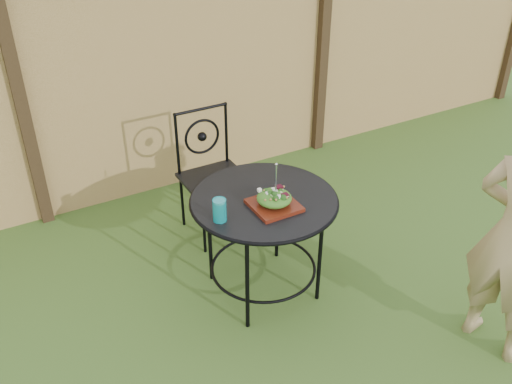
# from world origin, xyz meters

# --- Properties ---
(ground) EXTENTS (60.00, 60.00, 0.00)m
(ground) POSITION_xyz_m (0.00, 0.00, 0.00)
(ground) COLOR #284D19
(ground) RESTS_ON ground
(fence) EXTENTS (8.00, 0.12, 1.90)m
(fence) POSITION_xyz_m (-0.00, 2.19, 0.95)
(fence) COLOR tan
(fence) RESTS_ON ground
(patio_table) EXTENTS (0.92, 0.92, 0.72)m
(patio_table) POSITION_xyz_m (-0.20, 0.59, 0.59)
(patio_table) COLOR black
(patio_table) RESTS_ON ground
(patio_chair) EXTENTS (0.46, 0.46, 0.95)m
(patio_chair) POSITION_xyz_m (-0.17, 1.40, 0.50)
(patio_chair) COLOR black
(patio_chair) RESTS_ON ground
(salad_plate) EXTENTS (0.27, 0.27, 0.02)m
(salad_plate) POSITION_xyz_m (-0.19, 0.48, 0.74)
(salad_plate) COLOR #48130A
(salad_plate) RESTS_ON patio_table
(salad) EXTENTS (0.21, 0.21, 0.08)m
(salad) POSITION_xyz_m (-0.19, 0.48, 0.79)
(salad) COLOR #235614
(salad) RESTS_ON salad_plate
(fork) EXTENTS (0.01, 0.01, 0.18)m
(fork) POSITION_xyz_m (-0.18, 0.48, 0.92)
(fork) COLOR silver
(fork) RESTS_ON salad
(drinking_glass) EXTENTS (0.08, 0.08, 0.14)m
(drinking_glass) POSITION_xyz_m (-0.54, 0.51, 0.79)
(drinking_glass) COLOR #0C8B93
(drinking_glass) RESTS_ON patio_table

